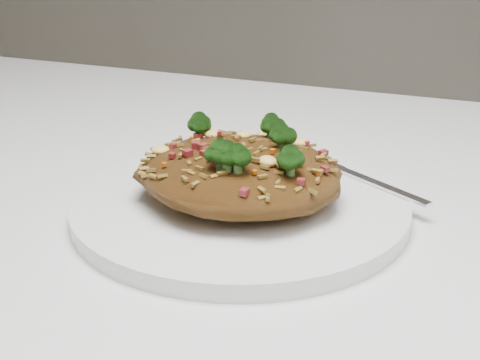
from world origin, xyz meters
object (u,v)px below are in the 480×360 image
at_px(dining_table, 206,286).
at_px(plate, 240,205).
at_px(fried_rice, 240,164).
at_px(fork, 360,177).

height_order(dining_table, plate, plate).
distance_m(fried_rice, fork, 0.11).
relative_size(plate, fork, 1.83).
relative_size(dining_table, fork, 8.17).
xyz_separation_m(plate, fried_rice, (0.00, -0.00, 0.04)).
bearing_deg(dining_table, fork, 23.39).
relative_size(fried_rice, fork, 1.12).
height_order(fried_rice, fork, fried_rice).
distance_m(plate, fried_rice, 0.04).
bearing_deg(plate, fork, 42.87).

